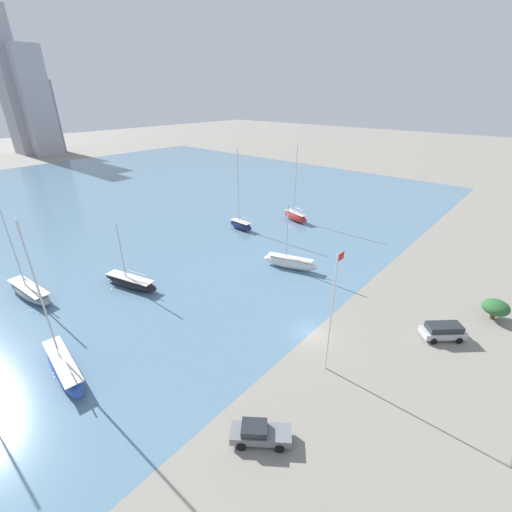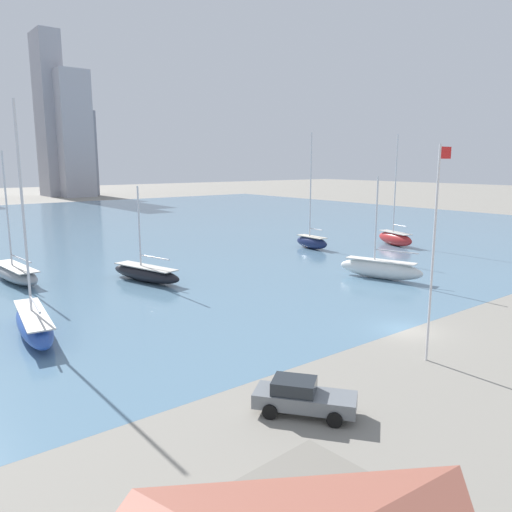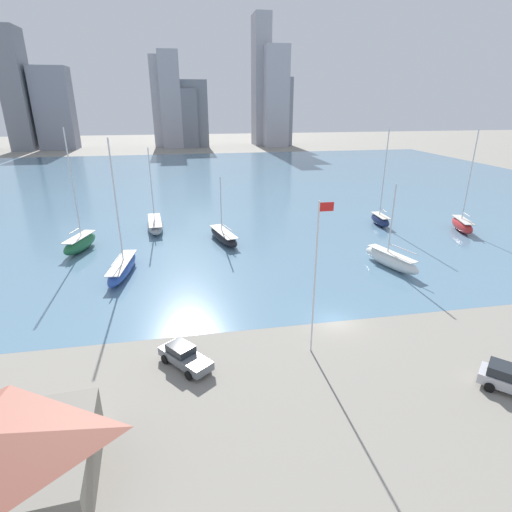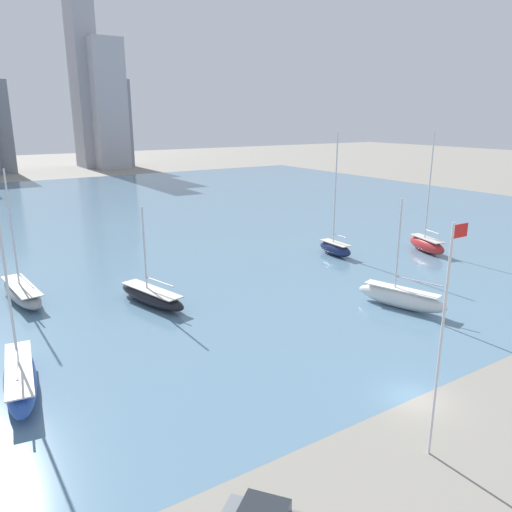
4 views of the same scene
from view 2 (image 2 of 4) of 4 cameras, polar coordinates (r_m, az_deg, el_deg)
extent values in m
plane|color=gray|center=(39.07, 16.72, -8.10)|extent=(500.00, 500.00, 0.00)
cube|color=slate|center=(96.75, -19.41, 2.75)|extent=(180.00, 140.00, 0.00)
cylinder|color=silver|center=(32.02, 19.57, -0.03)|extent=(0.14, 0.14, 13.31)
cube|color=red|center=(32.06, 20.87, 10.98)|extent=(1.10, 0.03, 0.70)
cube|color=#9E9EA8|center=(202.56, -22.50, 14.59)|extent=(7.43, 13.61, 58.03)
cube|color=#A8A8B2|center=(197.18, -20.30, 12.86)|extent=(11.00, 14.83, 44.30)
cube|color=gray|center=(204.00, -19.51, 10.98)|extent=(9.78, 11.14, 31.29)
ellipsoid|color=white|center=(55.00, 14.01, -1.48)|extent=(4.35, 9.27, 2.01)
cube|color=silver|center=(54.81, 14.05, -0.51)|extent=(3.57, 7.60, 0.10)
cube|color=#2D2D33|center=(55.11, 13.98, -2.04)|extent=(0.64, 1.62, 0.90)
cylinder|color=silver|center=(54.40, 13.59, 4.20)|extent=(0.18, 0.18, 8.85)
cylinder|color=silver|center=(54.06, 15.74, 0.50)|extent=(1.51, 4.52, 0.14)
ellipsoid|color=#B72828|center=(77.74, 15.60, 1.91)|extent=(3.81, 7.57, 1.99)
cube|color=#BCB7AD|center=(77.61, 15.63, 2.61)|extent=(3.13, 6.21, 0.10)
cube|color=#2D2D33|center=(77.82, 15.58, 1.52)|extent=(0.50, 1.31, 0.90)
cylinder|color=silver|center=(77.42, 15.65, 7.95)|extent=(0.18, 0.18, 14.32)
cylinder|color=silver|center=(76.76, 16.10, 3.36)|extent=(0.91, 2.86, 0.14)
ellipsoid|color=black|center=(53.43, -12.48, -1.99)|extent=(4.61, 10.05, 1.60)
cube|color=#BCB7AD|center=(53.28, -12.51, -1.20)|extent=(3.78, 8.24, 0.10)
cube|color=#2D2D33|center=(53.53, -12.46, -2.45)|extent=(0.60, 1.75, 0.72)
cylinder|color=silver|center=(53.16, -13.21, 3.34)|extent=(0.18, 0.18, 8.30)
cylinder|color=silver|center=(51.98, -11.54, -0.16)|extent=(1.23, 4.25, 0.14)
ellipsoid|color=#19234C|center=(72.55, 6.38, 1.56)|extent=(2.09, 6.12, 1.78)
cube|color=beige|center=(72.42, 6.39, 2.21)|extent=(1.71, 5.02, 0.10)
cube|color=#2D2D33|center=(72.63, 6.37, 1.18)|extent=(0.20, 1.10, 0.80)
cylinder|color=silver|center=(72.06, 6.27, 8.06)|extent=(0.18, 0.18, 14.63)
cylinder|color=silver|center=(71.67, 6.85, 3.05)|extent=(0.23, 2.54, 0.14)
ellipsoid|color=#284CA8|center=(39.37, -24.04, -7.15)|extent=(3.48, 10.86, 1.68)
cube|color=silver|center=(39.14, -24.13, -6.05)|extent=(2.85, 8.90, 0.10)
cube|color=#2D2D33|center=(39.50, -23.99, -7.79)|extent=(0.41, 1.93, 0.76)
cylinder|color=silver|center=(38.61, -25.11, 4.96)|extent=(0.18, 0.18, 14.82)
cylinder|color=silver|center=(37.26, -23.96, -5.01)|extent=(0.78, 4.87, 0.14)
ellipsoid|color=gray|center=(57.82, -25.80, -1.84)|extent=(3.43, 11.00, 1.64)
cube|color=#BCB7AD|center=(57.67, -25.86, -1.10)|extent=(2.81, 9.02, 0.10)
cube|color=#2D2D33|center=(57.91, -25.76, -2.28)|extent=(0.33, 1.96, 0.74)
cylinder|color=silver|center=(57.65, -26.58, 4.83)|extent=(0.18, 0.18, 11.79)
cylinder|color=silver|center=(55.51, -25.30, -0.26)|extent=(0.65, 5.78, 0.14)
cube|color=slate|center=(25.67, 5.62, -16.04)|extent=(4.50, 5.09, 0.72)
cube|color=#23282D|center=(25.45, 4.38, -14.55)|extent=(2.56, 2.65, 0.65)
cylinder|color=black|center=(25.28, 1.61, -17.36)|extent=(0.66, 0.75, 0.75)
cylinder|color=black|center=(26.90, 2.52, -15.55)|extent=(0.66, 0.75, 0.75)
cylinder|color=black|center=(24.86, 8.98, -18.00)|extent=(0.66, 0.75, 0.75)
cylinder|color=black|center=(26.51, 9.38, -16.10)|extent=(0.66, 0.75, 0.75)
camera|label=1|loc=(14.70, -45.46, 81.24)|focal=24.00mm
camera|label=3|loc=(21.81, 90.37, 21.89)|focal=28.00mm
camera|label=4|loc=(8.39, 41.30, 55.47)|focal=35.00mm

